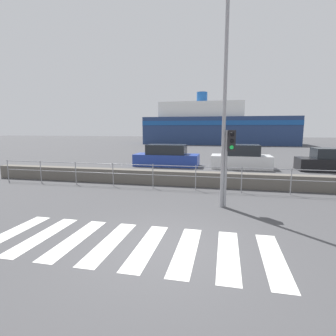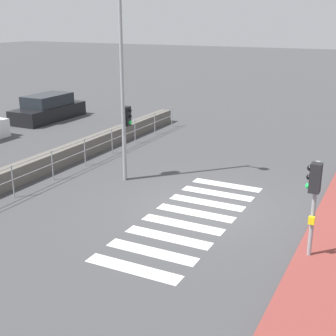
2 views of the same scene
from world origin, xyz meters
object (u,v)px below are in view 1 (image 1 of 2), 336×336
object	(u,v)px
streetlamp	(225,78)
parked_car_blue	(167,157)
traffic_light_far	(230,151)
ferry_boat	(215,127)
parked_car_white	(241,158)

from	to	relation	value
streetlamp	parked_car_blue	world-z (taller)	streetlamp
traffic_light_far	streetlamp	distance (m)	2.31
traffic_light_far	parked_car_blue	distance (m)	10.27
ferry_boat	parked_car_blue	world-z (taller)	ferry_boat
streetlamp	parked_car_blue	xyz separation A→B (m)	(-4.00, 9.46, -3.55)
traffic_light_far	ferry_boat	size ratio (longest dim) A/B	0.10
parked_car_blue	parked_car_white	size ratio (longest dim) A/B	1.17
traffic_light_far	ferry_boat	bearing A→B (deg)	92.96
streetlamp	parked_car_white	world-z (taller)	streetlamp
ferry_boat	parked_car_white	size ratio (longest dim) A/B	6.34
ferry_boat	parked_car_blue	distance (m)	28.43
streetlamp	ferry_boat	xyz separation A→B (m)	(-1.73, 37.70, -1.22)
traffic_light_far	ferry_boat	world-z (taller)	ferry_boat
traffic_light_far	streetlamp	size ratio (longest dim) A/B	0.38
ferry_boat	parked_car_white	distance (m)	28.48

